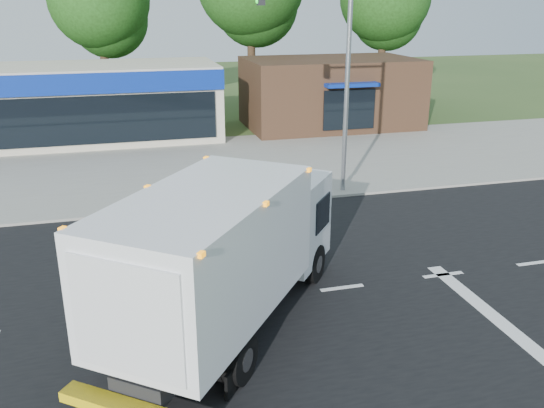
{
  "coord_description": "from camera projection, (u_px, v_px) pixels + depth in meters",
  "views": [
    {
      "loc": [
        -5.29,
        -12.7,
        7.2
      ],
      "look_at": [
        -1.31,
        2.32,
        1.7
      ],
      "focal_mm": 38.0,
      "sensor_mm": 36.0,
      "label": 1
    }
  ],
  "objects": [
    {
      "name": "traffic_signal_pole",
      "position": [
        331.0,
        66.0,
        21.11
      ],
      "size": [
        3.51,
        0.25,
        8.0
      ],
      "color": "gray",
      "rests_on": "ground"
    },
    {
      "name": "ground",
      "position": [
        342.0,
        288.0,
        15.26
      ],
      "size": [
        120.0,
        120.0,
        0.0
      ],
      "primitive_type": "plane",
      "color": "#385123",
      "rests_on": "ground"
    },
    {
      "name": "parking_apron",
      "position": [
        237.0,
        157.0,
        28.01
      ],
      "size": [
        60.0,
        9.0,
        0.02
      ],
      "primitive_type": "cube",
      "color": "gray",
      "rests_on": "ground"
    },
    {
      "name": "emergency_worker",
      "position": [
        181.0,
        316.0,
        12.14
      ],
      "size": [
        0.73,
        0.59,
        1.87
      ],
      "rotation": [
        0.0,
        0.0,
        0.3
      ],
      "color": "tan",
      "rests_on": "ground"
    },
    {
      "name": "retail_strip_mall",
      "position": [
        48.0,
        104.0,
        30.57
      ],
      "size": [
        18.0,
        6.2,
        4.0
      ],
      "color": "#BDB59C",
      "rests_on": "ground"
    },
    {
      "name": "sidewalk",
      "position": [
        266.0,
        192.0,
        22.71
      ],
      "size": [
        60.0,
        2.4,
        0.12
      ],
      "primitive_type": "cube",
      "color": "gray",
      "rests_on": "ground"
    },
    {
      "name": "lane_markings",
      "position": [
        413.0,
        306.0,
        14.35
      ],
      "size": [
        55.2,
        7.0,
        0.01
      ],
      "color": "silver",
      "rests_on": "road_asphalt"
    },
    {
      "name": "ems_box_truck",
      "position": [
        226.0,
        247.0,
        12.69
      ],
      "size": [
        6.91,
        7.97,
        3.6
      ],
      "rotation": [
        0.0,
        0.0,
        0.92
      ],
      "color": "black",
      "rests_on": "ground"
    },
    {
      "name": "brown_storefront",
      "position": [
        330.0,
        93.0,
        34.49
      ],
      "size": [
        10.0,
        6.7,
        4.0
      ],
      "color": "#382316",
      "rests_on": "ground"
    },
    {
      "name": "road_asphalt",
      "position": [
        342.0,
        288.0,
        15.26
      ],
      "size": [
        60.0,
        14.0,
        0.02
      ],
      "primitive_type": "cube",
      "color": "black",
      "rests_on": "ground"
    }
  ]
}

